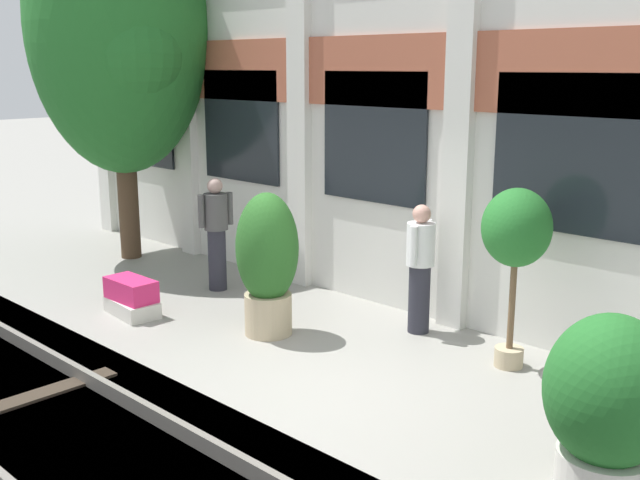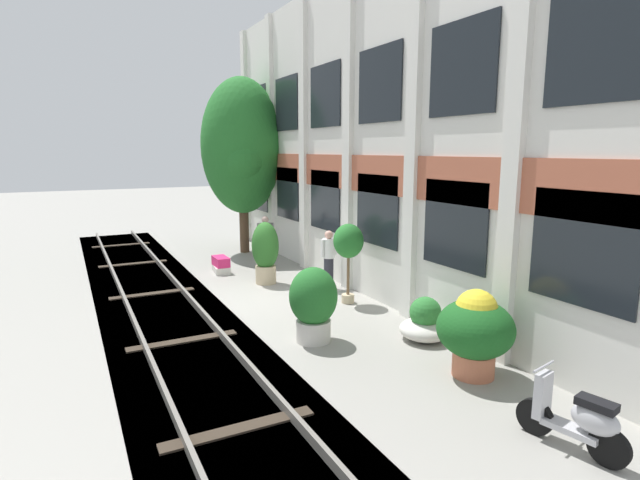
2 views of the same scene
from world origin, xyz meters
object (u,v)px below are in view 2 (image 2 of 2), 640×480
potted_plant_fluted_column (313,302)px  potted_plant_wide_bowl (425,323)px  resident_watching_tracks (329,258)px  potted_plant_square_trough (221,265)px  resident_by_doorway (265,240)px  broadleaf_tree (242,149)px  potted_plant_stone_basin (265,249)px  scooter_near_curb (577,419)px  potted_plant_glazed_jar (475,329)px  potted_plant_tall_urn (348,244)px

potted_plant_fluted_column → potted_plant_wide_bowl: size_ratio=1.48×
potted_plant_fluted_column → resident_watching_tracks: 3.79m
potted_plant_fluted_column → potted_plant_square_trough: 6.28m
potted_plant_fluted_column → resident_by_doorway: 6.52m
broadleaf_tree → potted_plant_stone_basin: (4.44, -0.89, -2.76)m
scooter_near_curb → potted_plant_stone_basin: bearing=-9.3°
potted_plant_glazed_jar → scooter_near_curb: size_ratio=1.07×
potted_plant_glazed_jar → potted_plant_tall_urn: size_ratio=0.75×
potted_plant_fluted_column → scooter_near_curb: potted_plant_fluted_column is taller
potted_plant_fluted_column → scooter_near_curb: bearing=14.8°
scooter_near_curb → potted_plant_square_trough: bearing=-5.8°
potted_plant_stone_basin → potted_plant_wide_bowl: size_ratio=1.74×
potted_plant_wide_bowl → broadleaf_tree: bearing=-177.9°
potted_plant_glazed_jar → potted_plant_tall_urn: bearing=177.6°
broadleaf_tree → potted_plant_square_trough: size_ratio=7.28×
potted_plant_stone_basin → resident_watching_tracks: potted_plant_stone_basin is taller
potted_plant_fluted_column → potted_plant_wide_bowl: bearing=64.8°
potted_plant_stone_basin → scooter_near_curb: (9.18, 0.51, -0.53)m
potted_plant_stone_basin → scooter_near_curb: 9.21m
potted_plant_glazed_jar → potted_plant_wide_bowl: (-1.63, 0.31, -0.47)m
potted_plant_wide_bowl → scooter_near_curb: scooter_near_curb is taller
potted_plant_glazed_jar → potted_plant_stone_basin: bearing=-172.4°
broadleaf_tree → resident_by_doorway: 3.82m
broadleaf_tree → potted_plant_tall_urn: broadleaf_tree is taller
resident_by_doorway → potted_plant_glazed_jar: bearing=15.7°
potted_plant_wide_bowl → resident_by_doorway: size_ratio=0.61×
broadleaf_tree → potted_plant_wide_bowl: bearing=2.1°
potted_plant_fluted_column → potted_plant_glazed_jar: size_ratio=1.00×
potted_plant_fluted_column → resident_by_doorway: bearing=167.0°
potted_plant_glazed_jar → resident_by_doorway: resident_by_doorway is taller
potted_plant_tall_urn → potted_plant_wide_bowl: potted_plant_tall_urn is taller
potted_plant_square_trough → resident_by_doorway: resident_by_doorway is taller
potted_plant_fluted_column → potted_plant_stone_basin: potted_plant_stone_basin is taller
potted_plant_square_trough → resident_by_doorway: bearing=93.7°
scooter_near_curb → resident_by_doorway: size_ratio=0.84×
potted_plant_glazed_jar → potted_plant_fluted_column: bearing=-146.9°
potted_plant_fluted_column → broadleaf_tree: bearing=169.7°
potted_plant_wide_bowl → scooter_near_curb: 3.87m
broadleaf_tree → potted_plant_glazed_jar: bearing=0.3°
potted_plant_fluted_column → resident_watching_tracks: bearing=147.3°
potted_plant_wide_bowl → resident_watching_tracks: resident_watching_tracks is taller
potted_plant_tall_urn → resident_by_doorway: (-4.51, -0.39, -0.59)m
broadleaf_tree → resident_by_doorway: (2.54, -0.16, -2.85)m
potted_plant_fluted_column → potted_plant_square_trough: (-6.26, -0.04, -0.56)m
potted_plant_stone_basin → potted_plant_fluted_column: bearing=-9.3°
potted_plant_glazed_jar → potted_plant_square_trough: potted_plant_glazed_jar is taller
potted_plant_fluted_column → potted_plant_glazed_jar: bearing=33.1°
potted_plant_tall_urn → resident_by_doorway: 4.57m
potted_plant_fluted_column → resident_watching_tracks: resident_watching_tracks is taller
potted_plant_tall_urn → resident_watching_tracks: potted_plant_tall_urn is taller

